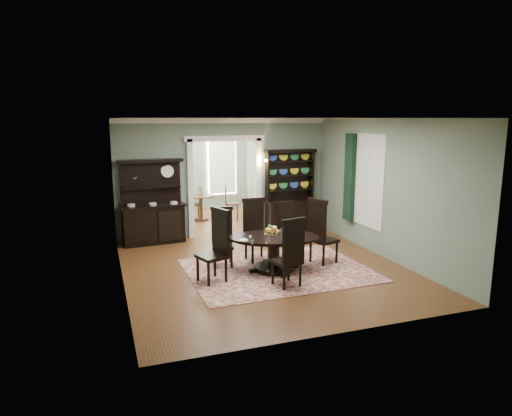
{
  "coord_description": "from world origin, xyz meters",
  "views": [
    {
      "loc": [
        -3.07,
        -8.28,
        2.99
      ],
      "look_at": [
        0.02,
        0.6,
        1.14
      ],
      "focal_mm": 32.0,
      "sensor_mm": 36.0,
      "label": 1
    }
  ],
  "objects_px": {
    "sideboard": "(153,214)",
    "parlor_table": "(201,204)",
    "dining_table": "(274,247)",
    "welsh_dresser": "(290,202)"
  },
  "relations": [
    {
      "from": "sideboard",
      "to": "parlor_table",
      "type": "xyz_separation_m",
      "value": [
        1.66,
        2.14,
        -0.23
      ]
    },
    {
      "from": "dining_table",
      "to": "welsh_dresser",
      "type": "relative_size",
      "value": 0.93
    },
    {
      "from": "dining_table",
      "to": "sideboard",
      "type": "bearing_deg",
      "value": 140.69
    },
    {
      "from": "dining_table",
      "to": "parlor_table",
      "type": "height_order",
      "value": "parlor_table"
    },
    {
      "from": "dining_table",
      "to": "sideboard",
      "type": "xyz_separation_m",
      "value": [
        -2.02,
        2.91,
        0.22
      ]
    },
    {
      "from": "welsh_dresser",
      "to": "parlor_table",
      "type": "relative_size",
      "value": 2.74
    },
    {
      "from": "welsh_dresser",
      "to": "sideboard",
      "type": "bearing_deg",
      "value": 179.7
    },
    {
      "from": "dining_table",
      "to": "sideboard",
      "type": "height_order",
      "value": "sideboard"
    },
    {
      "from": "welsh_dresser",
      "to": "parlor_table",
      "type": "bearing_deg",
      "value": 132.21
    },
    {
      "from": "dining_table",
      "to": "parlor_table",
      "type": "bearing_deg",
      "value": 110.01
    }
  ]
}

